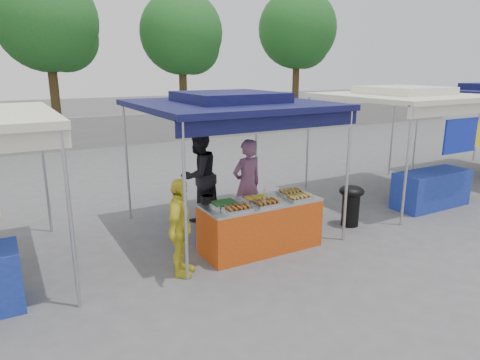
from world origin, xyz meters
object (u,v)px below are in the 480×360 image
vendor_table (260,225)px  cooking_pot (208,199)px  helper_man (199,175)px  customer_person (180,228)px  vendor_woman (247,185)px  wok_burner (351,202)px

vendor_table → cooking_pot: cooking_pot is taller
helper_man → customer_person: 2.42m
customer_person → cooking_pot: bearing=-16.6°
vendor_table → helper_man: helper_man is taller
vendor_woman → helper_man: 1.08m
wok_burner → helper_man: bearing=159.7°
helper_man → wok_burner: bearing=120.5°
cooking_pot → wok_burner: (2.93, -0.25, -0.44)m
wok_burner → vendor_table: bearing=-161.6°
vendor_table → helper_man: bearing=98.8°
vendor_table → customer_person: (-1.52, -0.22, 0.31)m
helper_man → customer_person: (-1.23, -2.07, -0.18)m
vendor_woman → customer_person: 2.16m
cooking_pot → vendor_table: bearing=-22.7°
cooking_pot → helper_man: (0.52, 1.51, 0.01)m
vendor_woman → vendor_table: bearing=66.5°
vendor_woman → helper_man: bearing=-63.8°
vendor_woman → helper_man: size_ratio=0.94×
vendor_table → helper_man: 1.94m
vendor_table → cooking_pot: (-0.81, 0.34, 0.49)m
customer_person → vendor_table: bearing=-46.6°
wok_burner → customer_person: size_ratio=0.55×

